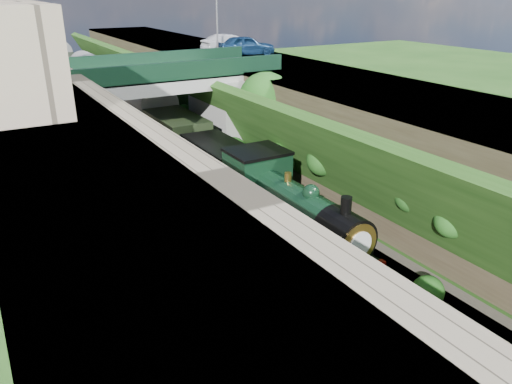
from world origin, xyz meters
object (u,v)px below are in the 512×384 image
lamppost (217,14)px  car_silver (229,44)px  car_blue (246,46)px  tender (219,169)px  tree (266,102)px  road_bridge (165,104)px  locomotive (289,210)px

lamppost → car_silver: lamppost is taller
car_blue → tender: 16.13m
car_silver → tender: (-8.43, -14.77, -5.42)m
tree → lamppost: lamppost is taller
lamppost → car_silver: size_ratio=1.26×
tree → tender: size_ratio=1.10×
road_bridge → locomotive: 15.26m
tree → locomotive: 11.31m
lamppost → car_blue: lamppost is taller
car_silver → lamppost: bearing=132.8°
tree → tender: 6.15m
road_bridge → car_silver: size_ratio=3.36×
road_bridge → tree: 7.21m
road_bridge → car_silver: 11.56m
car_silver → road_bridge: bearing=127.3°
tender → car_silver: bearing=60.3°
road_bridge → tender: size_ratio=2.67×
road_bridge → tender: road_bridge is taller
car_blue → road_bridge: bearing=124.9°
tree → car_silver: 13.00m
tender → car_blue: bearing=54.8°
tender → lamppost: bearing=63.4°
car_silver → tender: bearing=148.6°
road_bridge → car_silver: bearing=39.0°
locomotive → tender: locomotive is taller
tree → locomotive: size_ratio=0.65×
locomotive → tender: (-0.00, 7.36, -0.27)m
car_blue → locomotive: car_blue is taller
car_blue → locomotive: size_ratio=0.47×
tree → locomotive: tree is taller
lamppost → tender: 16.34m
road_bridge → tree: size_ratio=2.42×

